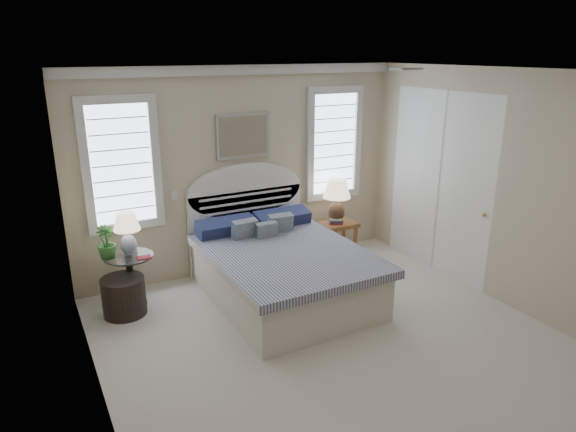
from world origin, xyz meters
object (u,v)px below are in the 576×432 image
(nightstand_right, at_px, (338,232))
(lamp_right, at_px, (337,196))
(bed, at_px, (280,266))
(floor_pot, at_px, (124,296))
(side_table_left, at_px, (130,275))
(lamp_left, at_px, (127,229))

(nightstand_right, bearing_deg, lamp_right, 151.40)
(bed, xyz_separation_m, nightstand_right, (1.30, 0.69, 0.00))
(lamp_right, bearing_deg, floor_pot, -174.47)
(nightstand_right, bearing_deg, floor_pot, -174.81)
(bed, relative_size, lamp_right, 3.58)
(side_table_left, height_order, floor_pot, side_table_left)
(lamp_left, bearing_deg, bed, -21.68)
(side_table_left, bearing_deg, floor_pot, -125.22)
(lamp_left, bearing_deg, floor_pot, -122.55)
(nightstand_right, relative_size, lamp_left, 1.06)
(side_table_left, relative_size, floor_pot, 1.30)
(nightstand_right, relative_size, lamp_right, 0.83)
(floor_pot, bearing_deg, nightstand_right, 5.19)
(bed, height_order, nightstand_right, bed)
(bed, relative_size, side_table_left, 3.61)
(lamp_right, bearing_deg, side_table_left, -177.73)
(bed, xyz_separation_m, side_table_left, (-1.65, 0.59, 0.00))
(floor_pot, relative_size, lamp_left, 0.97)
(lamp_left, height_order, lamp_right, lamp_right)
(side_table_left, xyz_separation_m, lamp_right, (2.92, 0.12, 0.53))
(nightstand_right, distance_m, lamp_right, 0.53)
(lamp_left, bearing_deg, nightstand_right, 0.89)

